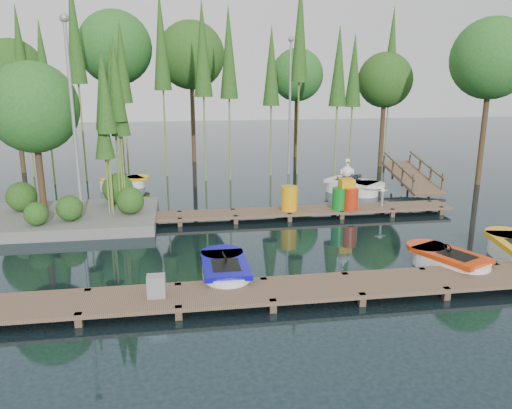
{
  "coord_description": "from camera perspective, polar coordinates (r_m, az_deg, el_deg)",
  "views": [
    {
      "loc": [
        -2.03,
        -15.46,
        5.3
      ],
      "look_at": [
        0.5,
        0.5,
        1.1
      ],
      "focal_mm": 35.0,
      "sensor_mm": 36.0,
      "label": 1
    }
  ],
  "objects": [
    {
      "name": "ground_plane",
      "position": [
        16.47,
        -1.45,
        -4.21
      ],
      "size": [
        90.0,
        90.0,
        0.0
      ],
      "primitive_type": "plane",
      "color": "#1D2F35"
    },
    {
      "name": "lamp_rear",
      "position": [
        27.16,
        3.91,
        12.35
      ],
      "size": [
        0.3,
        0.3,
        7.25
      ],
      "color": "gray",
      "rests_on": "ground"
    },
    {
      "name": "yellow_barrel",
      "position": [
        18.98,
        3.82,
        0.72
      ],
      "size": [
        0.62,
        0.62,
        0.93
      ],
      "primitive_type": "cylinder",
      "color": "#ECA10C",
      "rests_on": "far_dock"
    },
    {
      "name": "far_dock",
      "position": [
        18.91,
        0.55,
        -0.99
      ],
      "size": [
        15.0,
        1.2,
        0.5
      ],
      "color": "brown",
      "rests_on": "ground"
    },
    {
      "name": "ramp",
      "position": [
        25.02,
        17.35,
        3.05
      ],
      "size": [
        1.5,
        3.94,
        1.49
      ],
      "color": "brown",
      "rests_on": "ground"
    },
    {
      "name": "boat_yellow_far",
      "position": [
        24.81,
        -14.92,
        2.35
      ],
      "size": [
        2.64,
        2.04,
        1.2
      ],
      "rotation": [
        0.0,
        0.0,
        0.11
      ],
      "color": "white",
      "rests_on": "ground"
    },
    {
      "name": "boat_blue",
      "position": [
        13.33,
        -3.57,
        -7.71
      ],
      "size": [
        1.18,
        2.6,
        0.87
      ],
      "rotation": [
        0.0,
        0.0,
        0.0
      ],
      "color": "white",
      "rests_on": "ground"
    },
    {
      "name": "utility_cabinet",
      "position": [
        11.96,
        -11.35,
        -9.12
      ],
      "size": [
        0.42,
        0.35,
        0.51
      ],
      "primitive_type": "cube",
      "color": "gray",
      "rests_on": "near_dock"
    },
    {
      "name": "drum_cluster",
      "position": [
        19.42,
        10.38,
        1.15
      ],
      "size": [
        1.13,
        1.04,
        1.95
      ],
      "color": "#0D7A1D",
      "rests_on": "far_dock"
    },
    {
      "name": "island",
      "position": [
        19.34,
        -21.88,
        7.25
      ],
      "size": [
        6.2,
        4.2,
        6.75
      ],
      "color": "slate",
      "rests_on": "ground"
    },
    {
      "name": "lamp_island",
      "position": [
        18.32,
        -20.26,
        10.44
      ],
      "size": [
        0.3,
        0.3,
        7.25
      ],
      "color": "gray",
      "rests_on": "ground"
    },
    {
      "name": "tree_screen",
      "position": [
        26.07,
        -9.4,
        16.18
      ],
      "size": [
        34.42,
        18.53,
        10.31
      ],
      "color": "#44301D",
      "rests_on": "ground"
    },
    {
      "name": "boat_red",
      "position": [
        15.0,
        21.16,
        -6.16
      ],
      "size": [
        2.07,
        2.75,
        0.84
      ],
      "rotation": [
        0.0,
        0.0,
        0.43
      ],
      "color": "white",
      "rests_on": "ground"
    },
    {
      "name": "boat_white_far",
      "position": [
        23.45,
        10.98,
        2.0
      ],
      "size": [
        2.87,
        2.99,
        1.35
      ],
      "rotation": [
        0.0,
        0.0,
        -0.14
      ],
      "color": "white",
      "rests_on": "ground"
    },
    {
      "name": "seagull_post",
      "position": [
        20.12,
        14.26,
        1.16
      ],
      "size": [
        0.45,
        0.24,
        0.73
      ],
      "color": "gray",
      "rests_on": "far_dock"
    },
    {
      "name": "near_dock",
      "position": [
        12.24,
        1.38,
        -9.88
      ],
      "size": [
        18.0,
        1.5,
        0.5
      ],
      "color": "brown",
      "rests_on": "ground"
    }
  ]
}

